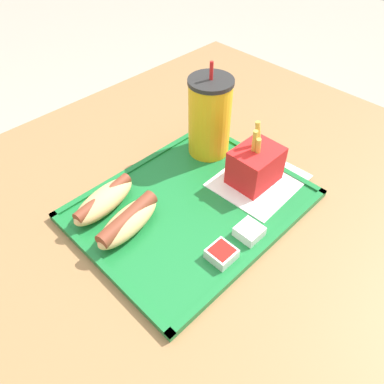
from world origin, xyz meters
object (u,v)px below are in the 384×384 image
fries_carton (255,166)px  sauce_cup_mayo (249,231)px  soda_cup (210,117)px  hot_dog_far (104,200)px  sauce_cup_ketchup (222,254)px  hot_dog_near (127,220)px

fries_carton → sauce_cup_mayo: (-0.11, -0.08, -0.03)m
soda_cup → sauce_cup_mayo: (-0.12, -0.21, -0.07)m
soda_cup → hot_dog_far: (-0.26, 0.01, -0.06)m
sauce_cup_mayo → sauce_cup_ketchup: same height
hot_dog_near → soda_cup: bearing=11.7°
fries_carton → sauce_cup_ketchup: bearing=-156.6°
fries_carton → sauce_cup_ketchup: 0.20m
hot_dog_near → fries_carton: size_ratio=1.16×
hot_dog_far → sauce_cup_ketchup: (0.07, -0.22, -0.01)m
hot_dog_near → sauce_cup_ketchup: bearing=-66.0°
hot_dog_far → sauce_cup_ketchup: size_ratio=3.48×
soda_cup → hot_dog_near: 0.27m
sauce_cup_ketchup → soda_cup: bearing=47.5°
soda_cup → hot_dog_far: bearing=176.9°
sauce_cup_mayo → soda_cup: bearing=59.7°
hot_dog_near → fries_carton: (0.25, -0.08, 0.02)m
fries_carton → sauce_cup_mayo: fries_carton is taller
hot_dog_near → hot_dog_far: bearing=90.0°
hot_dog_far → hot_dog_near: bearing=-90.0°
hot_dog_far → hot_dog_near: 0.07m
hot_dog_far → sauce_cup_ketchup: bearing=-72.8°
fries_carton → sauce_cup_mayo: bearing=-144.6°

